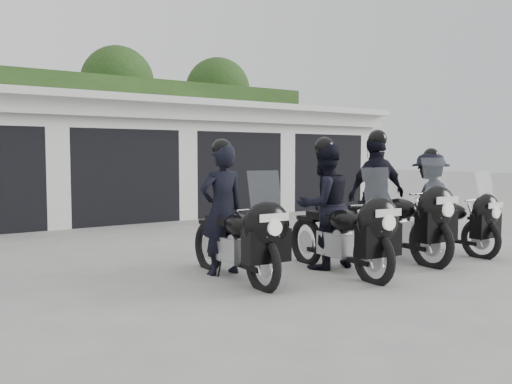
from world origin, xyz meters
TOP-DOWN VIEW (x-y plane):
  - ground at (0.00, 0.00)m, footprint 80.00×80.00m
  - garage_block at (-0.00, 8.06)m, footprint 16.40×6.80m
  - background_vegetation at (0.37, 12.92)m, footprint 20.00×3.90m
  - police_bike_a at (-0.91, -0.55)m, footprint 0.70×2.17m
  - police_bike_b at (0.47, -0.94)m, footprint 0.92×2.21m
  - police_bike_c at (1.86, -0.65)m, footprint 1.17×2.38m
  - police_bike_d at (3.01, -0.78)m, footprint 1.07×2.04m

SIDE VIEW (x-z plane):
  - ground at x=0.00m, z-range 0.00..0.00m
  - police_bike_a at x=-0.91m, z-range -0.19..1.69m
  - police_bike_d at x=3.01m, z-range -0.13..1.65m
  - police_bike_b at x=0.47m, z-range -0.15..1.77m
  - police_bike_c at x=1.86m, z-range -0.16..1.91m
  - garage_block at x=0.00m, z-range -0.06..2.90m
  - background_vegetation at x=0.37m, z-range -0.13..5.67m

